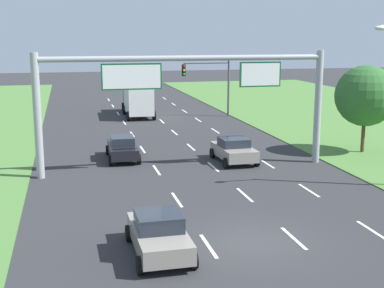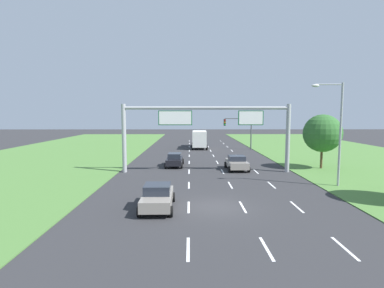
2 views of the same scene
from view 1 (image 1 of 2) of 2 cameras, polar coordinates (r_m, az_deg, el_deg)
ground_plane at (r=21.29m, az=6.40°, el=-10.35°), size 200.00×200.00×0.00m
lane_dashes_inner_left at (r=34.85m, az=-4.61°, el=-1.59°), size 0.14×68.40×0.01m
lane_dashes_inner_right at (r=35.52m, az=0.98°, el=-1.30°), size 0.14×68.40×0.01m
lane_dashes_slip at (r=36.52m, az=6.31°, el=-1.01°), size 0.14×68.40×0.01m
car_near_red at (r=33.88m, az=4.49°, el=-0.63°), size 2.29×4.01×1.53m
car_lead_silver at (r=34.79m, az=-7.43°, el=-0.40°), size 2.06×4.26×1.50m
car_mid_lane at (r=19.85m, az=-3.56°, el=-9.54°), size 2.12×4.18×1.57m
box_truck at (r=53.38m, az=-5.85°, el=4.80°), size 2.83×7.95×3.05m
sign_gantry at (r=31.20m, az=-0.59°, el=6.00°), size 17.24×0.44×7.00m
traffic_light_mast at (r=52.14m, az=1.88°, el=7.12°), size 4.76×0.49×5.60m
roadside_tree_mid at (r=37.78m, az=18.03°, el=4.91°), size 4.10×4.10×5.96m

